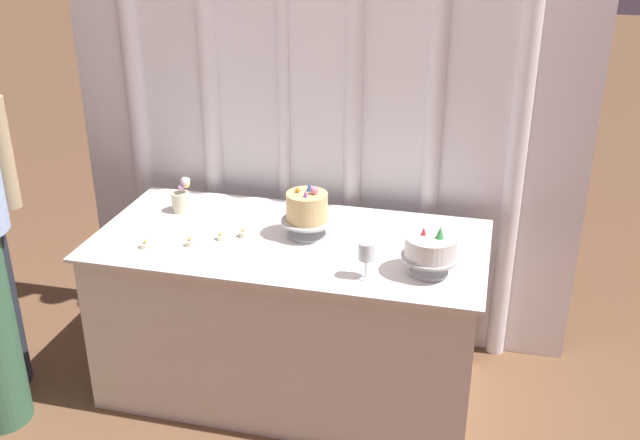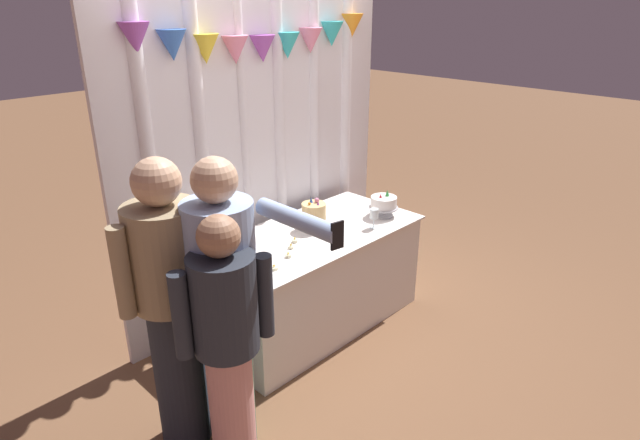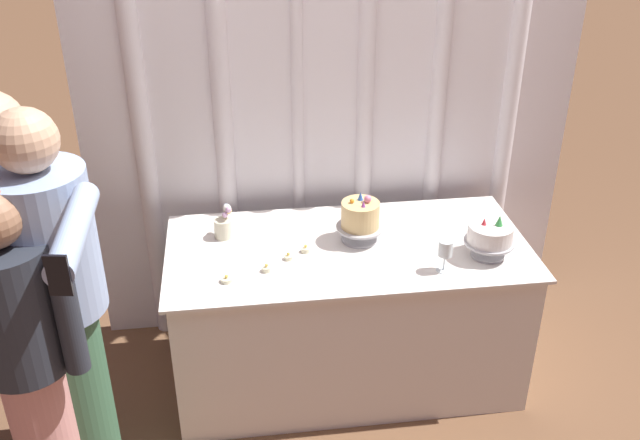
% 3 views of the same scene
% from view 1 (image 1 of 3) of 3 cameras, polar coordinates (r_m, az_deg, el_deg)
% --- Properties ---
extents(ground_plane, '(24.00, 24.00, 0.00)m').
position_cam_1_polar(ground_plane, '(3.46, -2.60, -13.48)').
color(ground_plane, brown).
extents(draped_curtain, '(2.45, 0.18, 2.51)m').
position_cam_1_polar(draped_curtain, '(3.42, -0.21, 11.47)').
color(draped_curtain, white).
rests_on(draped_curtain, ground_plane).
extents(cake_table, '(1.66, 0.81, 0.75)m').
position_cam_1_polar(cake_table, '(3.32, -2.23, -7.30)').
color(cake_table, white).
rests_on(cake_table, ground_plane).
extents(cake_display_nearleft, '(0.22, 0.22, 0.23)m').
position_cam_1_polar(cake_display_nearleft, '(3.12, -1.01, 0.78)').
color(cake_display_nearleft, '#B2B2B7').
rests_on(cake_display_nearleft, cake_table).
extents(cake_display_nearright, '(0.22, 0.22, 0.21)m').
position_cam_1_polar(cake_display_nearright, '(2.85, 8.52, -2.24)').
color(cake_display_nearright, '#B2B2B7').
rests_on(cake_display_nearright, cake_table).
extents(wine_glass, '(0.06, 0.06, 0.15)m').
position_cam_1_polar(wine_glass, '(2.79, 3.60, -2.53)').
color(wine_glass, silver).
rests_on(wine_glass, cake_table).
extents(flower_vase, '(0.09, 0.10, 0.17)m').
position_cam_1_polar(flower_vase, '(3.44, -10.62, 1.68)').
color(flower_vase, beige).
rests_on(flower_vase, cake_table).
extents(tealight_far_left, '(0.05, 0.05, 0.03)m').
position_cam_1_polar(tealight_far_left, '(3.15, -13.31, -1.89)').
color(tealight_far_left, beige).
rests_on(tealight_far_left, cake_table).
extents(tealight_near_left, '(0.04, 0.04, 0.04)m').
position_cam_1_polar(tealight_near_left, '(3.12, -9.99, -1.75)').
color(tealight_near_left, beige).
rests_on(tealight_near_left, cake_table).
extents(tealight_near_right, '(0.04, 0.04, 0.04)m').
position_cam_1_polar(tealight_near_right, '(3.16, -7.66, -1.32)').
color(tealight_near_right, beige).
rests_on(tealight_near_right, cake_table).
extents(tealight_far_right, '(0.04, 0.04, 0.04)m').
position_cam_1_polar(tealight_far_right, '(3.17, -5.93, -1.06)').
color(tealight_far_right, beige).
rests_on(tealight_far_right, cake_table).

